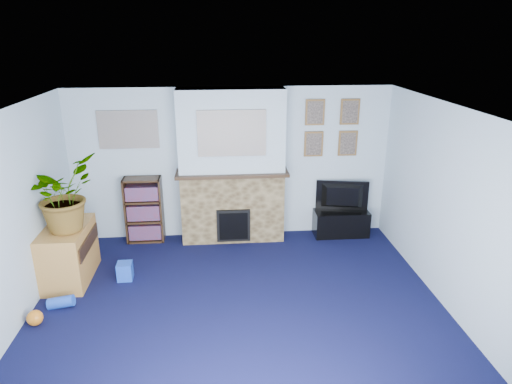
{
  "coord_description": "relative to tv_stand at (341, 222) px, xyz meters",
  "views": [
    {
      "loc": [
        -0.21,
        -4.7,
        3.19
      ],
      "look_at": [
        0.27,
        0.92,
        1.19
      ],
      "focal_mm": 32.0,
      "sensor_mm": 36.0,
      "label": 1
    }
  ],
  "objects": [
    {
      "name": "wall_right",
      "position": [
        0.73,
        -2.03,
        0.97
      ],
      "size": [
        0.04,
        4.5,
        2.4
      ],
      "primitive_type": "cube",
      "color": "#ADC2D1",
      "rests_on": "ground"
    },
    {
      "name": "ceiling",
      "position": [
        -1.77,
        -2.03,
        2.17
      ],
      "size": [
        5.0,
        4.5,
        0.01
      ],
      "primitive_type": "cube",
      "color": "white",
      "rests_on": "wall_back"
    },
    {
      "name": "toy_tube",
      "position": [
        -3.93,
        -1.77,
        -0.15
      ],
      "size": [
        0.32,
        0.14,
        0.18
      ],
      "primitive_type": "cylinder",
      "rotation": [
        0.0,
        1.43,
        0.0
      ],
      "color": "blue",
      "rests_on": "ground"
    },
    {
      "name": "chimney_breast",
      "position": [
        -1.77,
        0.02,
        0.96
      ],
      "size": [
        1.72,
        0.5,
        2.4
      ],
      "color": "brown",
      "rests_on": "ground"
    },
    {
      "name": "sideboard",
      "position": [
        -4.01,
        -1.07,
        0.12
      ],
      "size": [
        0.54,
        0.98,
        0.76
      ],
      "primitive_type": "cube",
      "color": "#B47D3A",
      "rests_on": "ground"
    },
    {
      "name": "portrait_bl",
      "position": [
        -0.47,
        0.2,
        1.27
      ],
      "size": [
        0.3,
        0.03,
        0.4
      ],
      "primitive_type": "cube",
      "color": "brown",
      "rests_on": "wall_back"
    },
    {
      "name": "collage_main",
      "position": [
        -1.77,
        -0.19,
        1.55
      ],
      "size": [
        1.0,
        0.03,
        0.68
      ],
      "primitive_type": "cube",
      "color": "gray",
      "rests_on": "chimney_breast"
    },
    {
      "name": "floor",
      "position": [
        -1.77,
        -2.03,
        -0.23
      ],
      "size": [
        5.0,
        4.5,
        0.01
      ],
      "primitive_type": "cube",
      "color": "black",
      "rests_on": "ground"
    },
    {
      "name": "mantel_candle",
      "position": [
        -1.45,
        -0.03,
        1.01
      ],
      "size": [
        0.04,
        0.04,
        0.14
      ],
      "primitive_type": "cylinder",
      "color": "#B2BFC6",
      "rests_on": "chimney_breast"
    },
    {
      "name": "toy_block",
      "position": [
        -3.28,
        -1.15,
        -0.12
      ],
      "size": [
        0.2,
        0.2,
        0.24
      ],
      "primitive_type": "cube",
      "rotation": [
        0.0,
        0.0,
        0.03
      ],
      "color": "blue",
      "rests_on": "ground"
    },
    {
      "name": "collage_left",
      "position": [
        -3.32,
        0.21,
        1.55
      ],
      "size": [
        0.9,
        0.03,
        0.58
      ],
      "primitive_type": "cube",
      "color": "gray",
      "rests_on": "wall_back"
    },
    {
      "name": "mantel_teddy",
      "position": [
        -2.25,
        -0.03,
        0.99
      ],
      "size": [
        0.12,
        0.12,
        0.12
      ],
      "primitive_type": "sphere",
      "color": "gray",
      "rests_on": "chimney_breast"
    },
    {
      "name": "television",
      "position": [
        0.0,
        0.02,
        0.43
      ],
      "size": [
        0.85,
        0.27,
        0.49
      ],
      "primitive_type": "imported",
      "rotation": [
        0.0,
        0.0,
        2.95
      ],
      "color": "black",
      "rests_on": "tv_stand"
    },
    {
      "name": "portrait_br",
      "position": [
        0.08,
        0.2,
        1.27
      ],
      "size": [
        0.3,
        0.03,
        0.4
      ],
      "primitive_type": "cube",
      "color": "brown",
      "rests_on": "wall_back"
    },
    {
      "name": "wall_back",
      "position": [
        -1.77,
        0.22,
        0.97
      ],
      "size": [
        5.0,
        0.04,
        2.4
      ],
      "primitive_type": "cube",
      "color": "#ADC2D1",
      "rests_on": "ground"
    },
    {
      "name": "mantel_clock",
      "position": [
        -1.85,
        -0.03,
        1.0
      ],
      "size": [
        0.09,
        0.05,
        0.13
      ],
      "primitive_type": "cube",
      "color": "gold",
      "rests_on": "chimney_breast"
    },
    {
      "name": "green_crate",
      "position": [
        -4.07,
        -1.1,
        -0.08
      ],
      "size": [
        0.44,
        0.38,
        0.31
      ],
      "primitive_type": "cube",
      "rotation": [
        0.0,
        0.0,
        0.19
      ],
      "color": "#198C26",
      "rests_on": "ground"
    },
    {
      "name": "wall_front",
      "position": [
        -1.77,
        -4.28,
        0.97
      ],
      "size": [
        5.0,
        0.04,
        2.4
      ],
      "primitive_type": "cube",
      "color": "#ADC2D1",
      "rests_on": "ground"
    },
    {
      "name": "potted_plant",
      "position": [
        -3.96,
        -1.12,
        1.01
      ],
      "size": [
        0.93,
        1.02,
        0.95
      ],
      "primitive_type": "imported",
      "rotation": [
        0.0,
        0.0,
        1.32
      ],
      "color": "#26661E",
      "rests_on": "sideboard"
    },
    {
      "name": "mantel_can",
      "position": [
        -1.0,
        -0.03,
        0.99
      ],
      "size": [
        0.06,
        0.06,
        0.13
      ],
      "primitive_type": "cylinder",
      "color": "blue",
      "rests_on": "chimney_breast"
    },
    {
      "name": "tv_stand",
      "position": [
        0.0,
        0.0,
        0.0
      ],
      "size": [
        0.88,
        0.37,
        0.42
      ],
      "primitive_type": "cube",
      "color": "black",
      "rests_on": "ground"
    },
    {
      "name": "toy_ball",
      "position": [
        -4.12,
        -2.1,
        -0.14
      ],
      "size": [
        0.18,
        0.18,
        0.18
      ],
      "primitive_type": "sphere",
      "color": "orange",
      "rests_on": "ground"
    },
    {
      "name": "wall_left",
      "position": [
        -4.27,
        -2.03,
        0.97
      ],
      "size": [
        0.04,
        4.5,
        2.4
      ],
      "primitive_type": "cube",
      "color": "#ADC2D1",
      "rests_on": "ground"
    },
    {
      "name": "portrait_tl",
      "position": [
        -0.47,
        0.2,
        1.77
      ],
      "size": [
        0.3,
        0.03,
        0.4
      ],
      "primitive_type": "cube",
      "color": "brown",
      "rests_on": "wall_back"
    },
    {
      "name": "bookshelf",
      "position": [
        -3.16,
        0.08,
        0.28
      ],
      "size": [
        0.58,
        0.28,
        1.05
      ],
      "color": "#301F11",
      "rests_on": "ground"
    },
    {
      "name": "portrait_tr",
      "position": [
        0.08,
        0.2,
        1.77
      ],
      "size": [
        0.3,
        0.03,
        0.4
      ],
      "primitive_type": "cube",
      "color": "brown",
      "rests_on": "wall_back"
    }
  ]
}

